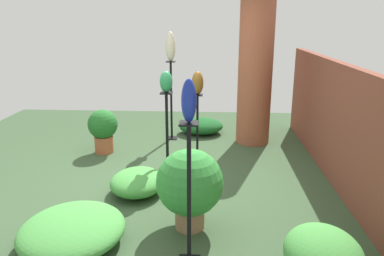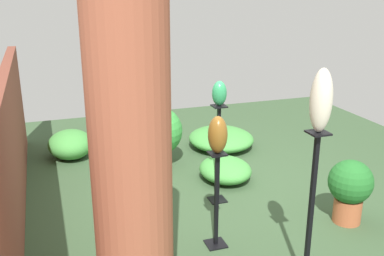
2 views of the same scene
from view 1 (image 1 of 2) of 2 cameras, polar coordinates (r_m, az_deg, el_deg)
ground_plane at (r=5.24m, az=-4.26°, el=-7.94°), size 8.00×8.00×0.00m
brick_wall_back at (r=5.20m, az=21.88°, el=0.09°), size 5.60×0.12×1.60m
brick_pillar at (r=6.61m, az=9.62°, el=8.77°), size 0.59×0.59×2.62m
pedestal_ivory at (r=6.83m, az=-3.17°, el=3.70°), size 0.20×0.20×1.43m
pedestal_jade at (r=5.17m, az=-3.80°, el=-1.71°), size 0.20×0.20×1.21m
pedestal_bronze at (r=6.03m, az=0.83°, el=-0.00°), size 0.20×0.20×1.01m
pedestal_cobalt at (r=3.32m, az=-0.44°, el=-11.19°), size 0.20×0.20×1.33m
art_vase_ivory at (r=6.68m, az=-3.30°, el=12.31°), size 0.18×0.17×0.51m
art_vase_jade at (r=4.98m, az=-3.97°, el=7.05°), size 0.16×0.17×0.29m
art_vase_bronze at (r=5.87m, az=0.86°, el=6.88°), size 0.20×0.18×0.37m
art_vase_cobalt at (r=3.02m, az=-0.48°, el=4.16°), size 0.13×0.13×0.36m
potted_plant_front_left at (r=6.33m, az=-13.41°, el=-0.00°), size 0.49×0.49×0.73m
potted_plant_mid_right at (r=3.92m, az=-0.36°, el=-8.61°), size 0.70×0.70×0.87m
foliage_bed_east at (r=7.27m, az=1.38°, el=0.32°), size 0.72×0.85×0.30m
foliage_bed_west at (r=3.57m, az=19.36°, el=-17.69°), size 0.78×0.67×0.42m
foliage_bed_center at (r=4.88m, az=-8.32°, el=-8.13°), size 0.79×0.69×0.29m
foliage_bed_rear at (r=3.99m, az=-17.77°, el=-14.57°), size 1.10×1.03×0.30m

